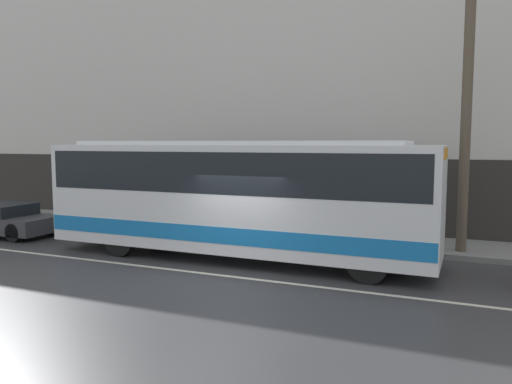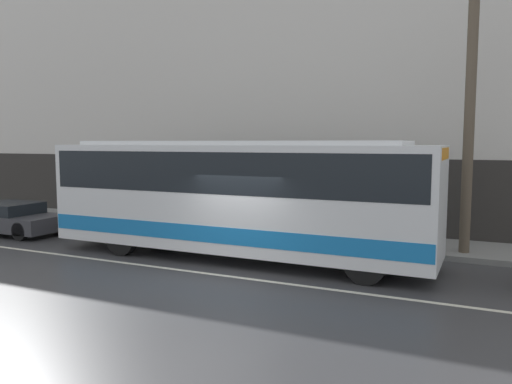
{
  "view_description": "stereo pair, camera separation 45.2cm",
  "coord_description": "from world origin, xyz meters",
  "px_view_note": "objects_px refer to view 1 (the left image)",
  "views": [
    {
      "loc": [
        5.47,
        -11.0,
        3.36
      ],
      "look_at": [
        -0.07,
        1.85,
        1.96
      ],
      "focal_mm": 35.0,
      "sensor_mm": 36.0,
      "label": 1
    },
    {
      "loc": [
        5.88,
        -10.81,
        3.36
      ],
      "look_at": [
        -0.07,
        1.85,
        1.96
      ],
      "focal_mm": 35.0,
      "sensor_mm": 36.0,
      "label": 2
    }
  ],
  "objects_px": {
    "transit_bus": "(235,193)",
    "pedestrian_waiting": "(229,209)",
    "utility_pole_near": "(466,123)",
    "sedan_dark_behind": "(3,220)"
  },
  "relations": [
    {
      "from": "transit_bus",
      "to": "pedestrian_waiting",
      "type": "xyz_separation_m",
      "value": [
        -2.05,
        3.77,
        -1.05
      ]
    },
    {
      "from": "utility_pole_near",
      "to": "pedestrian_waiting",
      "type": "bearing_deg",
      "value": 173.35
    },
    {
      "from": "sedan_dark_behind",
      "to": "pedestrian_waiting",
      "type": "height_order",
      "value": "pedestrian_waiting"
    },
    {
      "from": "transit_bus",
      "to": "utility_pole_near",
      "type": "relative_size",
      "value": 1.51
    },
    {
      "from": "utility_pole_near",
      "to": "pedestrian_waiting",
      "type": "distance_m",
      "value": 8.69
    },
    {
      "from": "utility_pole_near",
      "to": "sedan_dark_behind",
      "type": "bearing_deg",
      "value": -169.58
    },
    {
      "from": "pedestrian_waiting",
      "to": "utility_pole_near",
      "type": "bearing_deg",
      "value": -6.65
    },
    {
      "from": "sedan_dark_behind",
      "to": "pedestrian_waiting",
      "type": "distance_m",
      "value": 8.24
    },
    {
      "from": "sedan_dark_behind",
      "to": "pedestrian_waiting",
      "type": "xyz_separation_m",
      "value": [
        7.31,
        3.77,
        0.32
      ]
    },
    {
      "from": "transit_bus",
      "to": "pedestrian_waiting",
      "type": "bearing_deg",
      "value": 118.52
    }
  ]
}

